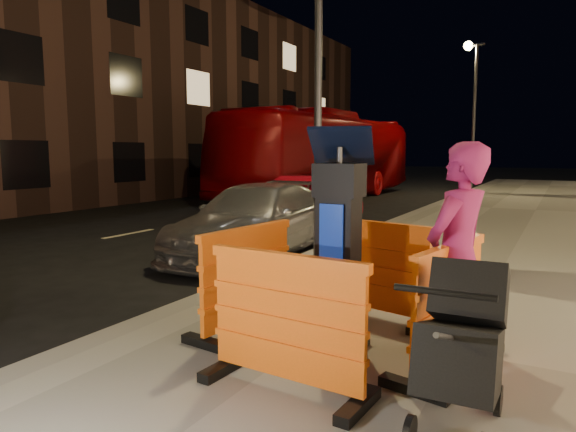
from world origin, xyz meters
The scene contains 15 objects.
ground_plane centered at (0.00, 0.00, 0.00)m, with size 120.00×120.00×0.00m, color black.
sidewalk centered at (3.00, 0.00, 0.07)m, with size 6.00×60.00×0.15m, color gray.
kerb centered at (0.00, 0.00, 0.07)m, with size 0.30×60.00×0.15m, color slate.
parking_kiosk centered at (2.05, -0.37, 1.06)m, with size 0.58×0.58×1.82m, color black.
barrier_front centered at (2.05, -1.32, 0.66)m, with size 1.31×0.54×1.02m, color orange.
barrier_back centered at (2.05, 0.58, 0.66)m, with size 1.31×0.54×1.02m, color orange.
barrier_kerbside centered at (1.10, -0.37, 0.66)m, with size 1.31×0.54×1.02m, color orange.
barrier_bldgside centered at (3.00, -0.37, 0.66)m, with size 1.31×0.54×1.02m, color orange.
car_silver centered at (-1.14, 3.35, 0.00)m, with size 1.80×4.43×1.29m, color silver.
car_red centered at (-1.54, 6.04, 0.00)m, with size 1.38×3.96×1.31m, color #AA091A.
bus_doubledecker centered at (-4.73, 14.27, 0.00)m, with size 2.84×12.12×3.38m, color #7E0308.
man centered at (3.05, -0.38, 1.05)m, with size 0.66×0.43×1.81m, color #981D5F.
stroller centered at (3.25, -1.28, 0.66)m, with size 0.53×0.82×1.02m, color black.
street_lamp_mid centered at (0.25, 3.00, 3.15)m, with size 0.12×0.12×6.00m, color #3F3F44.
street_lamp_far centered at (0.25, 18.00, 3.15)m, with size 0.12×0.12×6.00m, color #3F3F44.
Camera 1 is at (3.77, -4.45, 1.89)m, focal length 32.00 mm.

